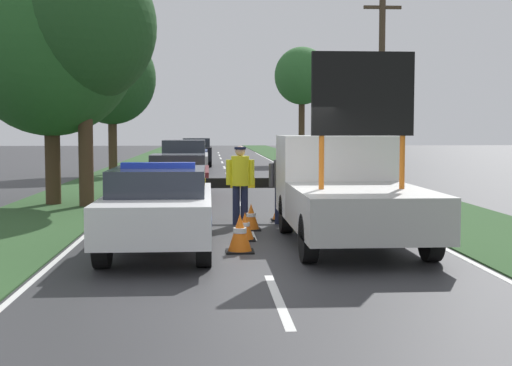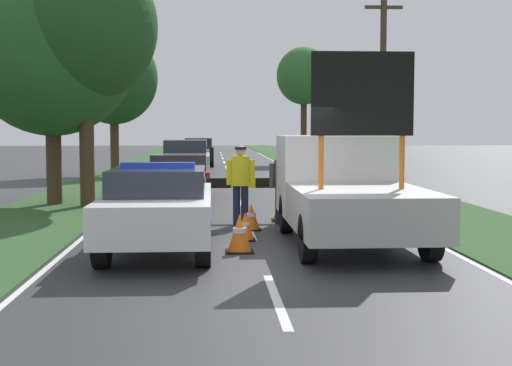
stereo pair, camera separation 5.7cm
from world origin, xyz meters
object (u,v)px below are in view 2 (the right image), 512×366
road_barrier (255,185)px  traffic_cone_near_police (245,226)px  queued_car_sedan_silver (186,161)px  queued_car_hatch_blue (190,156)px  roadside_tree_mid_left (85,27)px  work_truck (346,188)px  traffic_cone_lane_edge (240,233)px  utility_pole (383,88)px  traffic_cone_near_truck (280,209)px  queued_car_wagon_maroon (180,175)px  police_officer (241,178)px  traffic_cone_behind_barrier (251,217)px  queued_car_sedan_black (199,152)px  roadside_tree_mid_right (114,79)px  roadside_tree_near_left (304,77)px  roadside_tree_near_right (51,46)px  police_car (159,207)px  pedestrian_civilian (282,181)px  traffic_cone_centre_front (128,218)px

road_barrier → traffic_cone_near_police: 3.14m
queued_car_sedan_silver → queued_car_hatch_blue: 7.24m
traffic_cone_near_police → roadside_tree_mid_left: roadside_tree_mid_left is taller
work_truck → road_barrier: bearing=-65.1°
traffic_cone_lane_edge → utility_pole: 11.87m
traffic_cone_near_police → traffic_cone_lane_edge: bearing=-96.8°
traffic_cone_near_truck → queued_car_wagon_maroon: queued_car_wagon_maroon is taller
police_officer → queued_car_sedan_silver: 12.42m
queued_car_wagon_maroon → queued_car_hatch_blue: size_ratio=0.94×
traffic_cone_behind_barrier → utility_pole: utility_pole is taller
police_officer → traffic_cone_lane_edge: 3.66m
traffic_cone_near_truck → utility_pole: bearing=57.5°
queued_car_sedan_black → roadside_tree_mid_right: roadside_tree_mid_right is taller
traffic_cone_behind_barrier → roadside_tree_mid_left: bearing=131.5°
roadside_tree_near_left → police_officer: bearing=-100.2°
traffic_cone_behind_barrier → utility_pole: (4.62, 7.64, 3.15)m
traffic_cone_near_police → roadside_tree_near_right: bearing=126.8°
queued_car_sedan_silver → roadside_tree_mid_right: bearing=-57.1°
roadside_tree_mid_right → police_car: bearing=-80.4°
pedestrian_civilian → traffic_cone_centre_front: pedestrian_civilian is taller
utility_pole → pedestrian_civilian: bearing=-120.1°
traffic_cone_near_truck → roadside_tree_mid_right: size_ratio=0.08×
utility_pole → traffic_cone_behind_barrier: bearing=-121.2°
road_barrier → queued_car_sedan_black: 24.44m
queued_car_sedan_silver → roadside_tree_near_left: size_ratio=0.63×
traffic_cone_lane_edge → pedestrian_civilian: bearing=73.1°
traffic_cone_near_police → traffic_cone_near_truck: traffic_cone_near_police is taller
traffic_cone_near_truck → queued_car_hatch_blue: bearing=98.0°
roadside_tree_near_right → police_car: bearing=-66.1°
traffic_cone_near_truck → utility_pole: utility_pole is taller
road_barrier → queued_car_hatch_blue: 18.89m
traffic_cone_centre_front → roadside_tree_near_right: size_ratio=0.07×
road_barrier → traffic_cone_behind_barrier: 1.78m
traffic_cone_near_police → traffic_cone_near_truck: 3.12m
traffic_cone_centre_front → queued_car_hatch_blue: (0.74, 20.16, 0.58)m
traffic_cone_behind_barrier → roadside_tree_mid_right: roadside_tree_mid_right is taller
roadside_tree_mid_left → queued_car_hatch_blue: bearing=81.5°
roadside_tree_mid_left → utility_pole: roadside_tree_mid_left is taller
police_officer → queued_car_sedan_silver: police_officer is taller
road_barrier → traffic_cone_centre_front: (-2.81, -1.39, -0.58)m
queued_car_hatch_blue → work_truck: bearing=99.2°
police_car → queued_car_hatch_blue: bearing=85.0°
roadside_tree_near_right → roadside_tree_mid_right: 13.26m
road_barrier → work_truck: bearing=-58.1°
work_truck → traffic_cone_near_truck: work_truck is taller
traffic_cone_lane_edge → traffic_cone_behind_barrier: bearing=82.5°
police_officer → utility_pole: 8.62m
queued_car_sedan_black → roadside_tree_near_left: (6.48, 3.30, 4.54)m
traffic_cone_behind_barrier → traffic_cone_near_truck: bearing=64.2°
roadside_tree_near_left → roadside_tree_near_right: 26.07m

